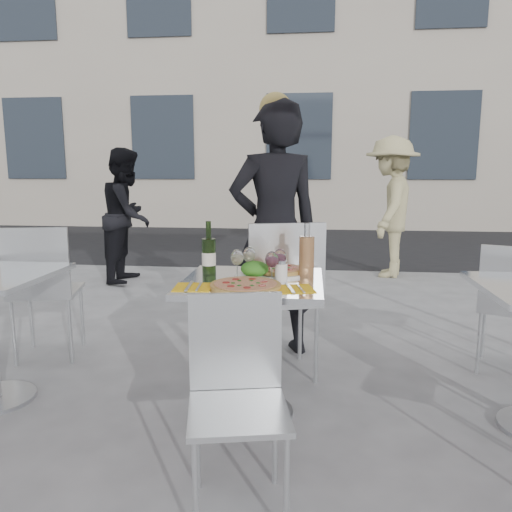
# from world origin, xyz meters

# --- Properties ---
(ground) EXTENTS (80.00, 80.00, 0.00)m
(ground) POSITION_xyz_m (0.00, 0.00, 0.00)
(ground) COLOR slate
(street_asphalt) EXTENTS (24.00, 5.00, 0.00)m
(street_asphalt) POSITION_xyz_m (0.00, 6.50, 0.00)
(street_asphalt) COLOR black
(street_asphalt) RESTS_ON ground
(building_facade) EXTENTS (24.00, 3.00, 10.00)m
(building_facade) POSITION_xyz_m (0.00, 10.00, 5.00)
(building_facade) COLOR #B7AA97
(building_facade) RESTS_ON ground
(main_table) EXTENTS (0.72, 0.72, 0.75)m
(main_table) POSITION_xyz_m (0.00, 0.00, 0.54)
(main_table) COLOR #B7BABF
(main_table) RESTS_ON ground
(chair_far) EXTENTS (0.57, 0.58, 1.01)m
(chair_far) POSITION_xyz_m (0.13, 0.48, 0.60)
(chair_far) COLOR silver
(chair_far) RESTS_ON ground
(chair_near) EXTENTS (0.45, 0.46, 0.83)m
(chair_near) POSITION_xyz_m (0.02, -0.70, 0.49)
(chair_near) COLOR silver
(chair_near) RESTS_ON ground
(side_chair_lfar) EXTENTS (0.52, 0.53, 0.94)m
(side_chair_lfar) POSITION_xyz_m (-1.52, 0.62, 0.56)
(side_chair_lfar) COLOR silver
(side_chair_lfar) RESTS_ON ground
(side_chair_rfar) EXTENTS (0.51, 0.52, 0.86)m
(side_chair_rfar) POSITION_xyz_m (1.57, 0.71, 0.51)
(side_chair_rfar) COLOR silver
(side_chair_rfar) RESTS_ON ground
(woman_diner) EXTENTS (0.76, 0.63, 1.78)m
(woman_diner) POSITION_xyz_m (0.04, 0.95, 0.89)
(woman_diner) COLOR black
(woman_diner) RESTS_ON ground
(pedestrian_a) EXTENTS (0.61, 0.78, 1.56)m
(pedestrian_a) POSITION_xyz_m (-1.85, 3.13, 0.78)
(pedestrian_a) COLOR black
(pedestrian_a) RESTS_ON ground
(pedestrian_b) EXTENTS (0.90, 1.23, 1.71)m
(pedestrian_b) POSITION_xyz_m (1.26, 3.75, 0.86)
(pedestrian_b) COLOR tan
(pedestrian_b) RESTS_ON ground
(pizza_near) EXTENTS (0.35, 0.35, 0.02)m
(pizza_near) POSITION_xyz_m (-0.02, -0.17, 0.76)
(pizza_near) COLOR tan
(pizza_near) RESTS_ON main_table
(pizza_far) EXTENTS (0.32, 0.32, 0.03)m
(pizza_far) POSITION_xyz_m (0.13, 0.18, 0.77)
(pizza_far) COLOR white
(pizza_far) RESTS_ON main_table
(salad_plate) EXTENTS (0.22, 0.22, 0.09)m
(salad_plate) POSITION_xyz_m (0.00, 0.07, 0.79)
(salad_plate) COLOR white
(salad_plate) RESTS_ON main_table
(wine_bottle) EXTENTS (0.08, 0.08, 0.29)m
(wine_bottle) POSITION_xyz_m (-0.25, 0.09, 0.86)
(wine_bottle) COLOR #2B491B
(wine_bottle) RESTS_ON main_table
(carafe) EXTENTS (0.08, 0.08, 0.29)m
(carafe) POSITION_xyz_m (0.28, 0.09, 0.87)
(carafe) COLOR tan
(carafe) RESTS_ON main_table
(sugar_shaker) EXTENTS (0.06, 0.06, 0.11)m
(sugar_shaker) POSITION_xyz_m (0.15, -0.01, 0.80)
(sugar_shaker) COLOR white
(sugar_shaker) RESTS_ON main_table
(wineglass_white_a) EXTENTS (0.07, 0.07, 0.16)m
(wineglass_white_a) POSITION_xyz_m (-0.08, 0.02, 0.86)
(wineglass_white_a) COLOR white
(wineglass_white_a) RESTS_ON main_table
(wineglass_white_b) EXTENTS (0.07, 0.07, 0.16)m
(wineglass_white_b) POSITION_xyz_m (-0.03, 0.10, 0.86)
(wineglass_white_b) COLOR white
(wineglass_white_b) RESTS_ON main_table
(wineglass_red_a) EXTENTS (0.07, 0.07, 0.16)m
(wineglass_red_a) POSITION_xyz_m (0.10, -0.03, 0.86)
(wineglass_red_a) COLOR white
(wineglass_red_a) RESTS_ON main_table
(wineglass_red_b) EXTENTS (0.07, 0.07, 0.16)m
(wineglass_red_b) POSITION_xyz_m (0.14, 0.05, 0.86)
(wineglass_red_b) COLOR white
(wineglass_red_b) RESTS_ON main_table
(napkin_left) EXTENTS (0.19, 0.20, 0.01)m
(napkin_left) POSITION_xyz_m (-0.27, -0.20, 0.75)
(napkin_left) COLOR yellow
(napkin_left) RESTS_ON main_table
(napkin_right) EXTENTS (0.22, 0.22, 0.01)m
(napkin_right) POSITION_xyz_m (0.22, -0.18, 0.75)
(napkin_right) COLOR yellow
(napkin_right) RESTS_ON main_table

